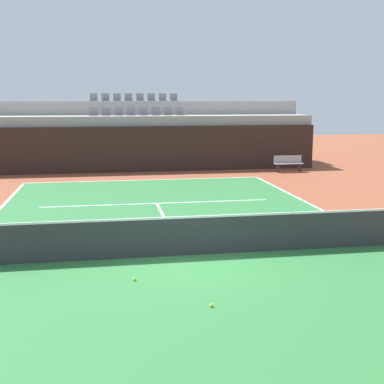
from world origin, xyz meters
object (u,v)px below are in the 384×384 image
(player_bench, at_px, (288,162))
(tennis_net, at_px, (184,235))
(tennis_ball_2, at_px, (212,305))
(tennis_ball_0, at_px, (135,279))

(player_bench, bearing_deg, tennis_net, -119.49)
(player_bench, height_order, tennis_ball_2, player_bench)
(player_bench, distance_m, tennis_ball_2, 18.35)
(tennis_net, xyz_separation_m, player_bench, (7.64, 13.50, -0.00))
(tennis_ball_0, xyz_separation_m, tennis_ball_2, (1.30, -1.62, 0.00))
(tennis_ball_0, distance_m, tennis_ball_2, 2.08)
(tennis_net, relative_size, tennis_ball_2, 167.88)
(tennis_net, distance_m, tennis_ball_2, 3.22)
(tennis_net, xyz_separation_m, tennis_ball_2, (0.02, -3.19, -0.47))
(tennis_ball_0, bearing_deg, tennis_ball_2, -51.23)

